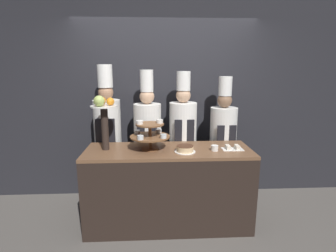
% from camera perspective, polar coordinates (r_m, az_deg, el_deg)
% --- Properties ---
extents(ground_plane, '(14.00, 14.00, 0.00)m').
position_cam_1_polar(ground_plane, '(3.14, 0.43, -23.48)').
color(ground_plane, '#5B5651').
extents(wall_back, '(10.00, 0.06, 2.80)m').
position_cam_1_polar(wall_back, '(3.75, -0.60, 5.71)').
color(wall_back, '#232328').
rests_on(wall_back, ground_plane).
extents(buffet_counter, '(1.90, 0.65, 0.94)m').
position_cam_1_polar(buffet_counter, '(3.18, 0.10, -13.16)').
color(buffet_counter, black).
rests_on(buffet_counter, ground_plane).
extents(tiered_stand, '(0.45, 0.45, 0.34)m').
position_cam_1_polar(tiered_stand, '(2.96, -3.95, -1.72)').
color(tiered_stand, brown).
rests_on(tiered_stand, buffet_counter).
extents(fruit_pedestal, '(0.29, 0.29, 0.62)m').
position_cam_1_polar(fruit_pedestal, '(2.97, -13.84, 2.68)').
color(fruit_pedestal, '#2D231E').
rests_on(fruit_pedestal, buffet_counter).
extents(cake_round, '(0.23, 0.23, 0.07)m').
position_cam_1_polar(cake_round, '(2.90, 3.73, -5.00)').
color(cake_round, white).
rests_on(cake_round, buffet_counter).
extents(cup_white, '(0.08, 0.08, 0.06)m').
position_cam_1_polar(cup_white, '(2.99, 10.12, -4.75)').
color(cup_white, white).
rests_on(cup_white, buffet_counter).
extents(cake_square_tray, '(0.24, 0.14, 0.05)m').
position_cam_1_polar(cake_square_tray, '(3.08, 13.86, -4.64)').
color(cake_square_tray, white).
rests_on(cake_square_tray, buffet_counter).
extents(chef_left, '(0.35, 0.35, 1.89)m').
position_cam_1_polar(chef_left, '(3.51, -12.99, -1.16)').
color(chef_left, '#28282D').
rests_on(chef_left, ground_plane).
extents(chef_center_left, '(0.36, 0.36, 1.82)m').
position_cam_1_polar(chef_center_left, '(3.47, -4.46, -2.00)').
color(chef_center_left, '#38332D').
rests_on(chef_center_left, ground_plane).
extents(chef_center_right, '(0.36, 0.36, 1.81)m').
position_cam_1_polar(chef_center_right, '(3.49, 3.25, -1.68)').
color(chef_center_right, '#28282D').
rests_on(chef_center_right, ground_plane).
extents(chef_right, '(0.35, 0.35, 1.74)m').
position_cam_1_polar(chef_right, '(3.60, 11.88, -2.28)').
color(chef_right, '#38332D').
rests_on(chef_right, ground_plane).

